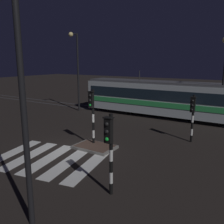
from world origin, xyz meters
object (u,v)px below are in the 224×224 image
object	(u,v)px
street_lamp_trackside_left	(76,63)
street_lamp_near_kerb	(14,83)
traffic_light_corner_near_right	(110,143)
street_lamp_trackside_right	(224,71)
traffic_light_median_centre	(92,109)
traffic_light_corner_far_right	(193,112)
tram	(161,98)

from	to	relation	value
street_lamp_trackside_left	street_lamp_near_kerb	size ratio (longest dim) A/B	1.10
traffic_light_corner_near_right	street_lamp_trackside_right	world-z (taller)	street_lamp_trackside_right
traffic_light_corner_near_right	street_lamp_trackside_left	distance (m)	16.47
street_lamp_trackside_left	street_lamp_near_kerb	xyz separation A→B (m)	(10.16, -14.57, -0.39)
traffic_light_corner_near_right	street_lamp_trackside_left	bearing A→B (deg)	134.35
street_lamp_trackside_right	street_lamp_trackside_left	bearing A→B (deg)	-175.64
street_lamp_trackside_right	traffic_light_median_centre	bearing A→B (deg)	-123.85
traffic_light_corner_far_right	street_lamp_near_kerb	world-z (taller)	street_lamp_near_kerb
street_lamp_trackside_left	traffic_light_corner_far_right	bearing A→B (deg)	-16.74
tram	street_lamp_trackside_left	bearing A→B (deg)	-165.46
traffic_light_median_centre	traffic_light_corner_far_right	world-z (taller)	traffic_light_median_centre
tram	street_lamp_near_kerb	bearing A→B (deg)	-82.92
traffic_light_corner_near_right	street_lamp_near_kerb	bearing A→B (deg)	-111.94
street_lamp_trackside_right	street_lamp_near_kerb	bearing A→B (deg)	-101.41
street_lamp_trackside_right	street_lamp_near_kerb	xyz separation A→B (m)	(-3.14, -15.58, 0.16)
traffic_light_median_centre	tram	world-z (taller)	tram
traffic_light_median_centre	street_lamp_trackside_right	world-z (taller)	street_lamp_trackside_right
traffic_light_median_centre	street_lamp_trackside_left	bearing A→B (deg)	134.89
street_lamp_trackside_right	street_lamp_near_kerb	size ratio (longest dim) A/B	0.96
street_lamp_near_kerb	traffic_light_corner_near_right	bearing A→B (deg)	68.06
traffic_light_corner_far_right	traffic_light_corner_near_right	bearing A→B (deg)	-97.41
traffic_light_median_centre	street_lamp_trackside_right	size ratio (longest dim) A/B	0.51
traffic_light_corner_far_right	street_lamp_trackside_left	distance (m)	13.24
traffic_light_corner_near_right	traffic_light_median_centre	size ratio (longest dim) A/B	0.93
traffic_light_corner_near_right	traffic_light_corner_far_right	bearing A→B (deg)	82.59
street_lamp_near_kerb	street_lamp_trackside_right	bearing A→B (deg)	78.59
tram	traffic_light_corner_far_right	bearing A→B (deg)	-53.64
traffic_light_corner_far_right	street_lamp_near_kerb	bearing A→B (deg)	-101.55
traffic_light_corner_near_right	traffic_light_corner_far_right	distance (m)	7.96
traffic_light_corner_far_right	street_lamp_trackside_right	xyz separation A→B (m)	(0.93, 4.74, 2.31)
traffic_light_median_centre	street_lamp_trackside_right	xyz separation A→B (m)	(5.76, 8.59, 2.03)
traffic_light_corner_near_right	tram	xyz separation A→B (m)	(-3.26, 13.71, -0.35)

